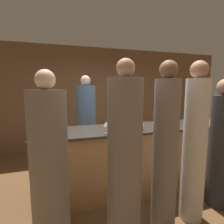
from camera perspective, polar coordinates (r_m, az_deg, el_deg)
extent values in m
plane|color=brown|center=(3.21, 4.38, -23.88)|extent=(14.00, 14.00, 0.00)
cube|color=brown|center=(4.98, -5.26, 4.37)|extent=(8.00, 0.06, 2.80)
cube|color=#B27F4C|center=(2.98, 4.48, -15.46)|extent=(2.74, 0.72, 1.02)
cube|color=#332D28|center=(2.81, 4.59, -5.51)|extent=(2.80, 0.78, 0.04)
cylinder|color=#4C6B93|center=(3.50, -8.32, -5.81)|extent=(0.37, 0.37, 1.74)
sphere|color=beige|center=(3.41, -8.63, 10.13)|extent=(0.19, 0.19, 0.19)
cylinder|color=silver|center=(2.46, 25.22, -11.55)|extent=(0.28, 0.28, 1.79)
sphere|color=#A37556|center=(2.35, 26.62, 12.31)|extent=(0.21, 0.21, 0.21)
cylinder|color=gray|center=(1.97, 4.14, -15.73)|extent=(0.38, 0.38, 1.79)
sphere|color=#A37556|center=(1.82, 4.44, 14.18)|extent=(0.19, 0.19, 0.19)
cylinder|color=gray|center=(2.00, -19.68, -17.76)|extent=(0.38, 0.38, 1.66)
sphere|color=beige|center=(1.82, -20.99, 9.89)|extent=(0.19, 0.19, 0.19)
cylinder|color=gray|center=(2.22, 16.93, -13.38)|extent=(0.29, 0.29, 1.78)
sphere|color=brown|center=(2.09, 18.00, 13.08)|extent=(0.21, 0.21, 0.21)
cylinder|color=#2D2D33|center=(2.95, 31.90, -11.00)|extent=(0.30, 0.30, 1.58)
cylinder|color=black|center=(2.90, -16.98, -2.97)|extent=(0.08, 0.08, 0.21)
cylinder|color=black|center=(2.88, -17.08, -0.32)|extent=(0.03, 0.03, 0.07)
cylinder|color=black|center=(2.72, -21.66, -3.77)|extent=(0.07, 0.07, 0.22)
cylinder|color=black|center=(2.70, -21.81, -0.70)|extent=(0.03, 0.03, 0.08)
cylinder|color=black|center=(2.49, 1.59, -4.54)|extent=(0.08, 0.08, 0.19)
cylinder|color=black|center=(2.46, 1.60, -1.49)|extent=(0.03, 0.03, 0.08)
cylinder|color=silver|center=(2.36, -22.80, -8.11)|extent=(0.05, 0.05, 0.00)
cylinder|color=silver|center=(2.35, -22.87, -6.91)|extent=(0.01, 0.01, 0.10)
cone|color=silver|center=(2.33, -22.97, -5.02)|extent=(0.08, 0.08, 0.06)
cylinder|color=silver|center=(2.75, 5.12, -5.41)|extent=(0.05, 0.05, 0.00)
cylinder|color=silver|center=(2.73, 5.14, -4.41)|extent=(0.01, 0.01, 0.09)
cone|color=silver|center=(2.72, 5.15, -2.89)|extent=(0.08, 0.08, 0.06)
cylinder|color=silver|center=(2.44, -1.92, -7.01)|extent=(0.05, 0.05, 0.00)
cylinder|color=silver|center=(2.43, -1.92, -5.79)|extent=(0.01, 0.01, 0.10)
cone|color=silver|center=(2.41, -1.93, -3.89)|extent=(0.08, 0.08, 0.06)
cylinder|color=silver|center=(2.68, 9.55, -5.79)|extent=(0.05, 0.05, 0.00)
cylinder|color=silver|center=(2.67, 9.57, -4.93)|extent=(0.01, 0.01, 0.08)
cone|color=silver|center=(2.66, 9.61, -3.45)|extent=(0.08, 0.08, 0.06)
cylinder|color=silver|center=(2.48, -19.58, -7.26)|extent=(0.05, 0.05, 0.00)
cylinder|color=silver|center=(2.47, -19.62, -6.35)|extent=(0.01, 0.01, 0.08)
cone|color=silver|center=(2.45, -19.70, -4.71)|extent=(0.07, 0.07, 0.07)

